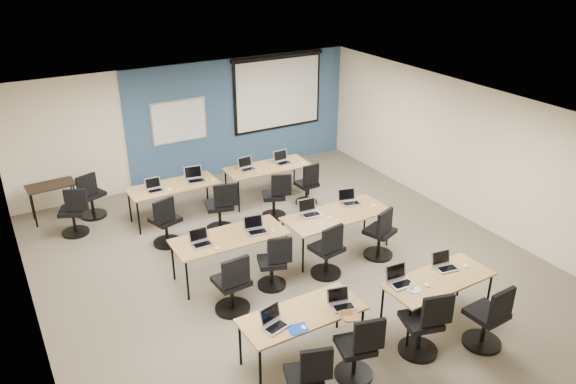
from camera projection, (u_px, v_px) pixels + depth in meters
floor at (291, 267)px, 9.68m from camera, size 8.00×9.00×0.02m
ceiling at (291, 117)px, 8.55m from camera, size 8.00×9.00×0.02m
wall_back at (191, 123)px, 12.66m from camera, size 8.00×0.04×2.70m
wall_front at (518, 364)px, 5.57m from camera, size 8.00×0.04×2.70m
wall_left at (26, 262)px, 7.30m from camera, size 0.04×9.00×2.70m
wall_right at (468, 153)px, 10.92m from camera, size 0.04×9.00×2.70m
blue_accent_panel at (242, 115)px, 13.20m from camera, size 5.50×0.04×2.70m
whiteboard at (179, 122)px, 12.42m from camera, size 1.28×0.03×0.98m
projector_screen at (278, 88)px, 13.35m from camera, size 2.40×0.10×1.82m
training_table_front_left at (302, 316)px, 7.34m from camera, size 1.67×0.70×0.73m
training_table_front_right at (439, 282)px, 8.07m from camera, size 1.66×0.69×0.73m
training_table_mid_left at (230, 239)px, 9.20m from camera, size 1.88×0.78×0.73m
training_table_mid_right at (337, 216)px, 9.93m from camera, size 1.93×0.80×0.73m
training_table_back_left at (173, 187)px, 11.06m from camera, size 1.76×0.73×0.73m
training_table_back_right at (268, 168)px, 11.94m from camera, size 1.81×0.75×0.73m
laptop_0 at (273, 321)px, 7.07m from camera, size 0.32×0.27×0.24m
mouse_0 at (304, 327)px, 7.04m from camera, size 0.08×0.11×0.04m
task_chair_0 at (307, 382)px, 6.65m from camera, size 0.49×0.48×0.96m
laptop_1 at (341, 302)px, 7.45m from camera, size 0.31×0.26×0.23m
mouse_1 at (353, 312)px, 7.33m from camera, size 0.09×0.12×0.04m
task_chair_1 at (358, 353)px, 7.11m from camera, size 0.51×0.50×0.99m
laptop_2 at (400, 279)px, 7.93m from camera, size 0.34×0.29×0.26m
mouse_2 at (427, 285)px, 7.88m from camera, size 0.06×0.09×0.03m
task_chair_2 at (424, 328)px, 7.52m from camera, size 0.55×0.54×1.02m
laptop_3 at (444, 264)px, 8.30m from camera, size 0.32×0.27×0.24m
mouse_3 at (466, 266)px, 8.33m from camera, size 0.09×0.12×0.04m
task_chair_3 at (488, 321)px, 7.66m from camera, size 0.54×0.54×1.02m
laptop_4 at (201, 240)px, 8.93m from camera, size 0.31×0.27×0.24m
mouse_4 at (217, 248)px, 8.81m from camera, size 0.07×0.10×0.03m
task_chair_4 at (233, 288)px, 8.37m from camera, size 0.54×0.54×1.02m
laptop_5 at (256, 228)px, 9.31m from camera, size 0.33×0.28×0.25m
mouse_5 at (273, 231)px, 9.33m from camera, size 0.07×0.10×0.03m
task_chair_5 at (274, 266)px, 8.98m from camera, size 0.49×0.47×0.96m
laptop_6 at (309, 211)px, 9.88m from camera, size 0.34×0.29×0.26m
mouse_6 at (330, 218)px, 9.76m from camera, size 0.07×0.10×0.03m
task_chair_6 at (328, 254)px, 9.27m from camera, size 0.52×0.52×1.00m
laptop_7 at (349, 200)px, 10.29m from camera, size 0.33×0.28×0.25m
mouse_7 at (374, 205)px, 10.19m from camera, size 0.09×0.11×0.04m
task_chair_7 at (380, 237)px, 9.81m from camera, size 0.54×0.52×1.00m
laptop_8 at (154, 187)px, 10.80m from camera, size 0.31×0.26×0.23m
mouse_8 at (169, 190)px, 10.82m from camera, size 0.09×0.12×0.04m
task_chair_8 at (166, 225)px, 10.20m from camera, size 0.54×0.52×1.00m
laptop_9 at (195, 177)px, 11.24m from camera, size 0.36×0.31×0.27m
mouse_9 at (213, 180)px, 11.25m from camera, size 0.06×0.10×0.03m
task_chair_9 at (221, 211)px, 10.68m from camera, size 0.56×0.56×1.04m
laptop_10 at (247, 166)px, 11.78m from camera, size 0.32×0.28×0.25m
mouse_10 at (259, 172)px, 11.64m from camera, size 0.08×0.10×0.03m
task_chair_10 at (276, 199)px, 11.22m from camera, size 0.52×0.49×0.97m
laptop_11 at (282, 160)px, 12.10m from camera, size 0.34×0.29×0.26m
mouse_11 at (303, 163)px, 12.09m from camera, size 0.09×0.11×0.03m
task_chair_11 at (308, 187)px, 11.78m from camera, size 0.46×0.46×0.95m
blue_mousepad at (298, 329)px, 7.03m from camera, size 0.28×0.25×0.01m
snack_bowl at (349, 317)px, 7.20m from camera, size 0.39×0.39×0.07m
snack_plate at (414, 289)px, 7.80m from camera, size 0.21×0.21×0.01m
coffee_cup at (412, 286)px, 7.81m from camera, size 0.06×0.06×0.05m
utility_table at (51, 189)px, 11.06m from camera, size 0.90×0.50×0.75m
spare_chair_a at (91, 199)px, 11.21m from camera, size 0.54×0.51×0.99m
spare_chair_b at (74, 215)px, 10.57m from camera, size 0.53×0.50×0.99m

